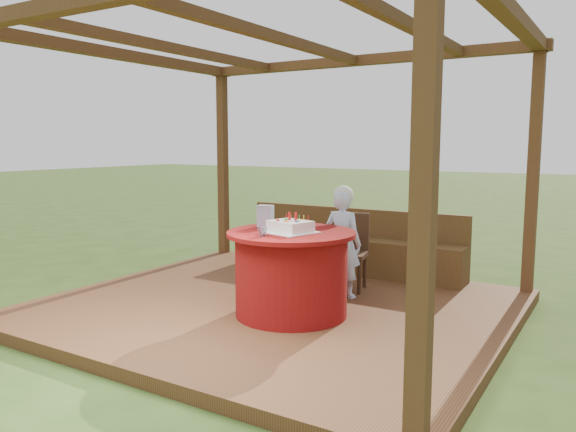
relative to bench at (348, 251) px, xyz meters
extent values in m
plane|color=#2F4B19|center=(0.00, -1.72, -0.38)|extent=(60.00, 60.00, 0.00)
cube|color=brown|center=(0.00, -1.72, -0.32)|extent=(4.50, 4.00, 0.12)
cube|color=brown|center=(2.13, -3.60, 1.03)|extent=(0.12, 0.12, 2.60)
cube|color=brown|center=(-2.13, 0.16, 1.03)|extent=(0.12, 0.12, 2.60)
cube|color=brown|center=(2.13, 0.16, 1.03)|extent=(0.12, 0.12, 2.60)
cube|color=brown|center=(0.00, 0.16, 2.40)|extent=(4.50, 0.14, 0.12)
cube|color=brown|center=(-2.13, -1.72, 2.40)|extent=(0.14, 4.00, 0.12)
cube|color=brown|center=(2.13, -1.72, 2.40)|extent=(0.14, 4.00, 0.12)
cube|color=brown|center=(-1.30, -1.72, 2.40)|extent=(0.10, 3.70, 0.10)
cube|color=brown|center=(0.00, -1.72, 2.40)|extent=(0.10, 3.70, 0.10)
cube|color=brown|center=(1.30, -1.72, 2.40)|extent=(0.10, 3.70, 0.10)
cube|color=brown|center=(0.00, -0.02, -0.04)|extent=(3.00, 0.42, 0.45)
cube|color=brown|center=(0.00, 0.16, 0.36)|extent=(3.00, 0.06, 0.35)
cylinder|color=maroon|center=(0.34, -1.96, 0.12)|extent=(1.07, 1.07, 0.77)
cylinder|color=maroon|center=(0.34, -1.96, 0.53)|extent=(1.22, 1.22, 0.04)
cube|color=#372011|center=(0.40, -0.83, 0.14)|extent=(0.48, 0.48, 0.05)
cylinder|color=#372011|center=(0.28, -1.02, -0.06)|extent=(0.04, 0.04, 0.40)
cylinder|color=#372011|center=(0.59, -0.95, -0.06)|extent=(0.04, 0.04, 0.40)
cylinder|color=#372011|center=(0.20, -0.71, -0.06)|extent=(0.04, 0.04, 0.40)
cylinder|color=#372011|center=(0.52, -0.64, -0.06)|extent=(0.04, 0.04, 0.40)
cube|color=#372011|center=(0.35, -0.65, 0.36)|extent=(0.40, 0.13, 0.45)
imported|color=#A8CDFA|center=(0.47, -1.12, 0.31)|extent=(0.43, 0.29, 1.15)
sphere|color=white|center=(0.47, -1.12, 0.83)|extent=(0.21, 0.21, 0.21)
cube|color=white|center=(0.36, -2.01, 0.55)|extent=(0.51, 0.51, 0.01)
cube|color=white|center=(0.36, -2.01, 0.60)|extent=(0.43, 0.38, 0.10)
cylinder|color=red|center=(0.32, -1.97, 0.69)|extent=(0.03, 0.03, 0.08)
cylinder|color=red|center=(0.39, -1.97, 0.69)|extent=(0.03, 0.03, 0.08)
sphere|color=red|center=(0.26, -2.07, 0.67)|extent=(0.04, 0.04, 0.04)
sphere|color=orange|center=(0.36, -2.08, 0.67)|extent=(0.04, 0.04, 0.04)
sphere|color=blue|center=(0.46, -2.06, 0.67)|extent=(0.04, 0.04, 0.04)
sphere|color=green|center=(0.30, -1.99, 0.67)|extent=(0.04, 0.04, 0.04)
sphere|color=yellow|center=(0.43, -1.98, 0.67)|extent=(0.04, 0.04, 0.04)
cube|color=#C881B7|center=(-0.04, -1.83, 0.65)|extent=(0.17, 0.12, 0.22)
imported|color=white|center=(0.26, -2.33, 0.59)|extent=(0.11, 0.11, 0.08)
camera|label=1|loc=(3.04, -6.43, 1.38)|focal=35.00mm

